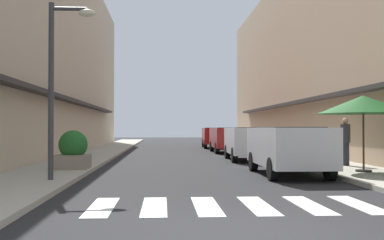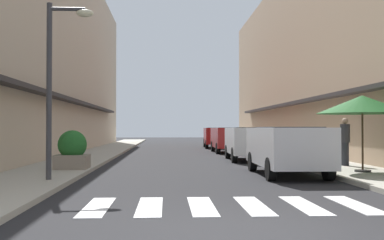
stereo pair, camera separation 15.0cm
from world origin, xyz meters
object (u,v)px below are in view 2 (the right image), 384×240
object	(u,v)px
parked_car_far	(229,137)
pedestrian_walking_near	(345,140)
planter_midblock	(72,151)
cafe_umbrella	(362,105)
parked_car_mid	(249,140)
parked_car_near	(287,145)
street_lamp	(58,69)
parked_car_distant	(217,135)

from	to	relation	value
parked_car_far	pedestrian_walking_near	size ratio (longest dim) A/B	2.54
pedestrian_walking_near	planter_midblock	bearing A→B (deg)	18.56
cafe_umbrella	planter_midblock	distance (m)	9.23
pedestrian_walking_near	parked_car_mid	bearing A→B (deg)	-45.48
parked_car_near	street_lamp	distance (m)	7.00
parked_car_near	parked_car_distant	world-z (taller)	same
parked_car_distant	pedestrian_walking_near	xyz separation A→B (m)	(2.63, -17.94, 0.08)
parked_car_distant	parked_car_mid	bearing A→B (deg)	-90.00
parked_car_mid	planter_midblock	bearing A→B (deg)	-142.19
parked_car_mid	cafe_umbrella	distance (m)	7.32
street_lamp	cafe_umbrella	world-z (taller)	street_lamp
parked_car_distant	planter_midblock	xyz separation A→B (m)	(-6.70, -18.65, -0.23)
parked_car_distant	pedestrian_walking_near	bearing A→B (deg)	-81.67
parked_car_mid	cafe_umbrella	world-z (taller)	cafe_umbrella
street_lamp	planter_midblock	bearing A→B (deg)	94.63
parked_car_far	street_lamp	bearing A→B (deg)	-112.83
parked_car_mid	planter_midblock	xyz separation A→B (m)	(-6.70, -5.20, -0.23)
parked_car_distant	cafe_umbrella	xyz separation A→B (m)	(2.26, -20.31, 1.22)
parked_car_far	parked_car_distant	size ratio (longest dim) A/B	0.95
parked_car_mid	parked_car_far	xyz separation A→B (m)	(0.00, 6.76, 0.00)
street_lamp	cafe_umbrella	xyz separation A→B (m)	(8.69, 1.67, -0.81)
parked_car_near	parked_car_distant	distance (m)	20.12
parked_car_mid	cafe_umbrella	bearing A→B (deg)	-71.78
parked_car_distant	planter_midblock	distance (m)	19.82
parked_car_near	planter_midblock	distance (m)	6.87
parked_car_near	parked_car_mid	bearing A→B (deg)	90.00
parked_car_mid	cafe_umbrella	xyz separation A→B (m)	(2.26, -6.86, 1.22)
parked_car_near	parked_car_distant	xyz separation A→B (m)	(-0.00, 20.12, -0.00)
cafe_umbrella	parked_car_near	bearing A→B (deg)	175.27
parked_car_mid	street_lamp	world-z (taller)	street_lamp
pedestrian_walking_near	cafe_umbrella	bearing A→B (deg)	95.33
parked_car_distant	street_lamp	xyz separation A→B (m)	(-6.43, -21.98, 2.03)
street_lamp	parked_car_near	bearing A→B (deg)	16.13
parked_car_distant	cafe_umbrella	distance (m)	20.47
parked_car_mid	pedestrian_walking_near	xyz separation A→B (m)	(2.63, -4.49, 0.08)
parked_car_mid	parked_car_distant	world-z (taller)	same
planter_midblock	cafe_umbrella	bearing A→B (deg)	-10.47
parked_car_far	cafe_umbrella	world-z (taller)	cafe_umbrella
parked_car_near	street_lamp	size ratio (longest dim) A/B	0.99
cafe_umbrella	parked_car_far	bearing A→B (deg)	99.41
parked_car_mid	planter_midblock	world-z (taller)	parked_car_mid
pedestrian_walking_near	parked_car_distant	bearing A→B (deg)	-67.48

